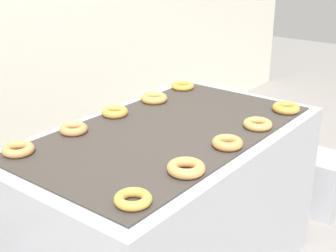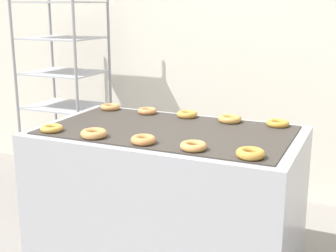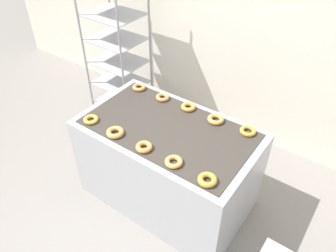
{
  "view_description": "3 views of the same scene",
  "coord_description": "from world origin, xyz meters",
  "px_view_note": "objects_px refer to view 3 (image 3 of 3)",
  "views": [
    {
      "loc": [
        -1.64,
        -0.57,
        1.74
      ],
      "look_at": [
        0.0,
        0.71,
        0.92
      ],
      "focal_mm": 50.0,
      "sensor_mm": 36.0,
      "label": 1
    },
    {
      "loc": [
        1.1,
        -1.78,
        1.62
      ],
      "look_at": [
        0.0,
        0.71,
        0.92
      ],
      "focal_mm": 50.0,
      "sensor_mm": 36.0,
      "label": 2
    },
    {
      "loc": [
        1.29,
        -1.07,
        2.71
      ],
      "look_at": [
        0.0,
        0.71,
        0.92
      ],
      "focal_mm": 35.0,
      "sensor_mm": 36.0,
      "label": 3
    }
  ],
  "objects_px": {
    "donut_near_leftmost": "(91,120)",
    "donut_near_rightmost": "(207,180)",
    "donut_far_rightmost": "(248,131)",
    "baking_rack_cart": "(117,51)",
    "fryer_machine": "(168,164)",
    "donut_near_center": "(144,147)",
    "donut_near_right": "(174,162)",
    "donut_far_right": "(216,119)",
    "donut_far_center": "(188,107)",
    "donut_far_leftmost": "(139,87)",
    "donut_near_left": "(115,132)",
    "donut_far_left": "(163,97)"
  },
  "relations": [
    {
      "from": "donut_near_rightmost",
      "to": "donut_far_rightmost",
      "type": "height_order",
      "value": "donut_near_rightmost"
    },
    {
      "from": "donut_near_leftmost",
      "to": "donut_far_leftmost",
      "type": "xyz_separation_m",
      "value": [
        0.01,
        0.66,
        0.0
      ]
    },
    {
      "from": "donut_far_rightmost",
      "to": "donut_near_left",
      "type": "bearing_deg",
      "value": -143.11
    },
    {
      "from": "baking_rack_cart",
      "to": "donut_near_rightmost",
      "type": "xyz_separation_m",
      "value": [
        1.95,
        -1.16,
        0.01
      ]
    },
    {
      "from": "donut_near_rightmost",
      "to": "donut_far_left",
      "type": "distance_m",
      "value": 1.11
    },
    {
      "from": "donut_near_center",
      "to": "donut_far_right",
      "type": "bearing_deg",
      "value": 66.06
    },
    {
      "from": "donut_near_left",
      "to": "donut_near_center",
      "type": "xyz_separation_m",
      "value": [
        0.31,
        0.0,
        -0.0
      ]
    },
    {
      "from": "donut_near_left",
      "to": "donut_near_rightmost",
      "type": "relative_size",
      "value": 1.05
    },
    {
      "from": "donut_near_rightmost",
      "to": "donut_near_center",
      "type": "bearing_deg",
      "value": 179.5
    },
    {
      "from": "fryer_machine",
      "to": "donut_far_center",
      "type": "distance_m",
      "value": 0.58
    },
    {
      "from": "fryer_machine",
      "to": "donut_near_leftmost",
      "type": "relative_size",
      "value": 11.83
    },
    {
      "from": "donut_near_center",
      "to": "donut_near_rightmost",
      "type": "xyz_separation_m",
      "value": [
        0.59,
        -0.01,
        0.0
      ]
    },
    {
      "from": "baking_rack_cart",
      "to": "donut_near_center",
      "type": "xyz_separation_m",
      "value": [
        1.35,
        -1.16,
        0.01
      ]
    },
    {
      "from": "donut_far_left",
      "to": "donut_near_left",
      "type": "bearing_deg",
      "value": -90.84
    },
    {
      "from": "fryer_machine",
      "to": "donut_near_rightmost",
      "type": "xyz_separation_m",
      "value": [
        0.59,
        -0.34,
        0.47
      ]
    },
    {
      "from": "baking_rack_cart",
      "to": "donut_near_center",
      "type": "height_order",
      "value": "baking_rack_cart"
    },
    {
      "from": "donut_near_left",
      "to": "donut_far_right",
      "type": "relative_size",
      "value": 1.02
    },
    {
      "from": "donut_near_right",
      "to": "fryer_machine",
      "type": "bearing_deg",
      "value": 131.45
    },
    {
      "from": "donut_far_leftmost",
      "to": "donut_far_right",
      "type": "height_order",
      "value": "donut_far_right"
    },
    {
      "from": "donut_far_center",
      "to": "donut_far_leftmost",
      "type": "bearing_deg",
      "value": -179.67
    },
    {
      "from": "baking_rack_cart",
      "to": "donut_far_center",
      "type": "xyz_separation_m",
      "value": [
        1.34,
        -0.49,
        0.01
      ]
    },
    {
      "from": "donut_near_center",
      "to": "donut_far_center",
      "type": "xyz_separation_m",
      "value": [
        -0.01,
        0.67,
        -0.0
      ]
    },
    {
      "from": "fryer_machine",
      "to": "donut_far_rightmost",
      "type": "distance_m",
      "value": 0.83
    },
    {
      "from": "fryer_machine",
      "to": "donut_far_center",
      "type": "bearing_deg",
      "value": 91.99
    },
    {
      "from": "donut_near_rightmost",
      "to": "donut_near_leftmost",
      "type": "bearing_deg",
      "value": 179.45
    },
    {
      "from": "donut_near_right",
      "to": "donut_far_right",
      "type": "relative_size",
      "value": 0.94
    },
    {
      "from": "donut_near_right",
      "to": "donut_far_center",
      "type": "bearing_deg",
      "value": 114.18
    },
    {
      "from": "donut_near_center",
      "to": "donut_far_center",
      "type": "bearing_deg",
      "value": 90.87
    },
    {
      "from": "donut_near_center",
      "to": "donut_far_center",
      "type": "distance_m",
      "value": 0.67
    },
    {
      "from": "donut_far_center",
      "to": "donut_near_right",
      "type": "bearing_deg",
      "value": -65.82
    },
    {
      "from": "donut_near_leftmost",
      "to": "donut_near_rightmost",
      "type": "xyz_separation_m",
      "value": [
        1.2,
        -0.01,
        0.0
      ]
    },
    {
      "from": "baking_rack_cart",
      "to": "donut_far_leftmost",
      "type": "height_order",
      "value": "baking_rack_cart"
    },
    {
      "from": "donut_near_left",
      "to": "donut_far_rightmost",
      "type": "distance_m",
      "value": 1.13
    },
    {
      "from": "donut_far_leftmost",
      "to": "donut_far_right",
      "type": "bearing_deg",
      "value": -0.87
    },
    {
      "from": "donut_near_rightmost",
      "to": "donut_far_left",
      "type": "height_order",
      "value": "donut_near_rightmost"
    },
    {
      "from": "donut_near_rightmost",
      "to": "donut_far_left",
      "type": "xyz_separation_m",
      "value": [
        -0.89,
        0.67,
        -0.0
      ]
    },
    {
      "from": "donut_far_rightmost",
      "to": "donut_far_right",
      "type": "bearing_deg",
      "value": -176.04
    },
    {
      "from": "donut_far_right",
      "to": "donut_far_rightmost",
      "type": "bearing_deg",
      "value": 3.96
    },
    {
      "from": "fryer_machine",
      "to": "donut_near_center",
      "type": "xyz_separation_m",
      "value": [
        -0.0,
        -0.33,
        0.47
      ]
    },
    {
      "from": "donut_far_center",
      "to": "donut_near_leftmost",
      "type": "bearing_deg",
      "value": -132.05
    },
    {
      "from": "donut_near_leftmost",
      "to": "donut_near_rightmost",
      "type": "relative_size",
      "value": 0.93
    },
    {
      "from": "baking_rack_cart",
      "to": "donut_near_center",
      "type": "relative_size",
      "value": 13.16
    },
    {
      "from": "donut_near_leftmost",
      "to": "donut_far_right",
      "type": "bearing_deg",
      "value": 35.73
    },
    {
      "from": "baking_rack_cart",
      "to": "donut_far_center",
      "type": "height_order",
      "value": "baking_rack_cart"
    },
    {
      "from": "donut_far_right",
      "to": "donut_near_center",
      "type": "bearing_deg",
      "value": -113.94
    },
    {
      "from": "donut_near_leftmost",
      "to": "donut_far_rightmost",
      "type": "relative_size",
      "value": 0.96
    },
    {
      "from": "fryer_machine",
      "to": "donut_far_left",
      "type": "distance_m",
      "value": 0.65
    },
    {
      "from": "donut_far_left",
      "to": "donut_far_center",
      "type": "bearing_deg",
      "value": 2.32
    },
    {
      "from": "donut_near_leftmost",
      "to": "donut_far_left",
      "type": "distance_m",
      "value": 0.72
    },
    {
      "from": "donut_near_rightmost",
      "to": "donut_far_right",
      "type": "distance_m",
      "value": 0.73
    }
  ]
}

